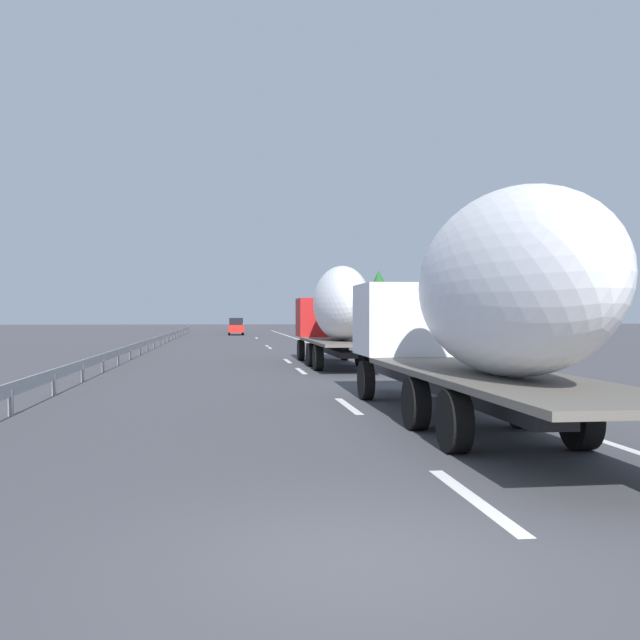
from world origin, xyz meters
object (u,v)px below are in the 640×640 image
at_px(car_red_compact, 236,327).
at_px(road_sign, 328,317).
at_px(truck_lead, 336,311).
at_px(truck_trailing, 477,302).
at_px(car_silver_hatch, 236,325).

xyz_separation_m(car_red_compact, road_sign, (-26.57, -6.75, 1.14)).
bearing_deg(truck_lead, truck_trailing, 180.00).
relative_size(truck_trailing, car_silver_hatch, 3.27).
xyz_separation_m(truck_lead, road_sign, (24.45, -3.10, -0.35)).
xyz_separation_m(truck_trailing, car_red_compact, (68.81, 3.65, -1.55)).
xyz_separation_m(truck_trailing, road_sign, (42.24, -3.10, -0.42)).
relative_size(truck_trailing, car_red_compact, 3.18).
bearing_deg(car_silver_hatch, car_red_compact, 179.09).
xyz_separation_m(truck_lead, car_red_compact, (51.02, 3.65, -1.49)).
xyz_separation_m(truck_lead, car_silver_hatch, (64.63, 3.44, -1.51)).
bearing_deg(truck_lead, road_sign, -7.23).
bearing_deg(car_silver_hatch, truck_trailing, -177.61).
height_order(truck_trailing, car_red_compact, truck_trailing).
distance_m(truck_trailing, car_silver_hatch, 82.51).
distance_m(truck_trailing, road_sign, 42.36).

